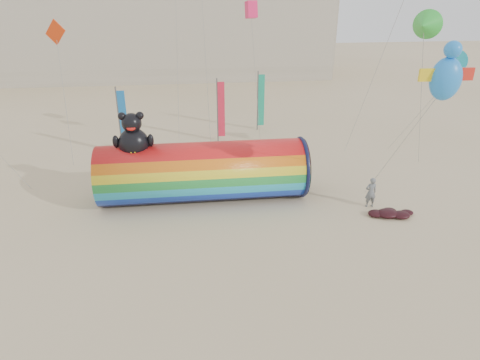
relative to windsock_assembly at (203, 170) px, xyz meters
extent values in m
plane|color=#CCB58C|center=(1.36, -4.37, -1.86)|extent=(160.00, 160.00, 0.00)
cube|color=#B7AD99|center=(-10.64, 41.63, 8.14)|extent=(60.00, 15.00, 20.00)
cylinder|color=red|center=(0.01, 0.00, -0.09)|extent=(12.09, 3.53, 3.53)
torus|color=#0F1438|center=(5.94, 0.00, -0.09)|extent=(0.24, 3.70, 3.70)
cylinder|color=black|center=(6.08, 0.00, -0.09)|extent=(0.06, 3.49, 3.49)
ellipsoid|color=black|center=(-3.82, 0.00, 1.82)|extent=(1.72, 1.54, 1.81)
ellipsoid|color=yellow|center=(-3.82, -0.55, 1.72)|extent=(0.89, 0.39, 0.78)
sphere|color=black|center=(-3.82, 0.00, 3.03)|extent=(1.11, 1.11, 1.11)
sphere|color=black|center=(-4.30, 0.00, 3.43)|extent=(0.44, 0.44, 0.44)
sphere|color=black|center=(-3.33, 0.00, 3.43)|extent=(0.44, 0.44, 0.44)
ellipsoid|color=red|center=(-3.82, -0.45, 2.88)|extent=(0.49, 0.18, 0.31)
ellipsoid|color=black|center=(-4.77, -0.10, 2.02)|extent=(0.36, 0.36, 0.73)
ellipsoid|color=black|center=(-2.86, -0.10, 2.02)|extent=(0.36, 0.36, 0.73)
imported|color=slate|center=(9.56, -2.27, -0.94)|extent=(0.68, 0.45, 1.83)
ellipsoid|color=#3B0A10|center=(10.09, -3.56, -1.65)|extent=(1.17, 0.99, 0.41)
ellipsoid|color=#3B0A10|center=(10.79, -3.76, -1.69)|extent=(0.99, 0.84, 0.34)
ellipsoid|color=#3B0A10|center=(9.49, -3.41, -1.70)|extent=(0.91, 0.77, 0.32)
ellipsoid|color=#3B0A10|center=(10.39, -3.16, -1.72)|extent=(0.78, 0.66, 0.27)
ellipsoid|color=#3B0A10|center=(11.29, -3.46, -1.73)|extent=(0.73, 0.62, 0.25)
cylinder|color=#59595E|center=(-5.80, 8.27, 0.74)|extent=(0.10, 0.10, 5.20)
cube|color=#1868B4|center=(-5.49, 8.27, 0.79)|extent=(0.56, 0.06, 4.50)
cylinder|color=#59595E|center=(1.69, 10.52, 0.74)|extent=(0.10, 0.10, 5.20)
cube|color=red|center=(2.00, 10.52, 0.79)|extent=(0.56, 0.06, 4.50)
cylinder|color=#59595E|center=(5.43, 13.19, 0.74)|extent=(0.10, 0.10, 5.20)
cube|color=#179A74|center=(5.74, 13.19, 0.79)|extent=(0.56, 0.06, 4.50)
ellipsoid|color=#2082E7|center=(9.99, -6.67, 6.40)|extent=(1.34, 1.04, 1.79)
cube|color=#FB1B5B|center=(3.84, 6.96, 8.50)|extent=(0.67, 0.67, 1.07)
cube|color=#EB380C|center=(-8.71, 6.17, 7.29)|extent=(0.96, 0.06, 1.35)
cone|color=green|center=(10.60, -3.26, 8.24)|extent=(1.38, 1.38, 1.24)
cone|color=#1AB4D6|center=(16.73, 2.44, 5.66)|extent=(1.35, 1.35, 1.22)
camera|label=1|loc=(-0.69, -23.33, 9.88)|focal=32.00mm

